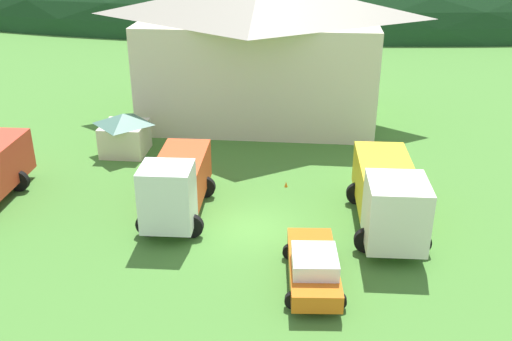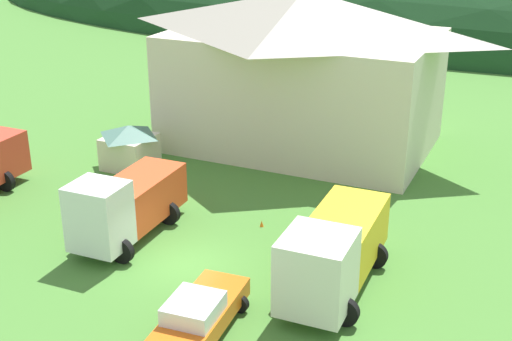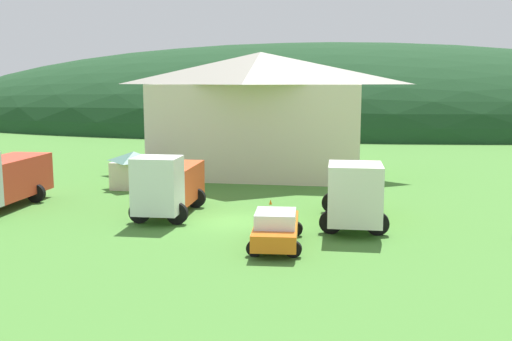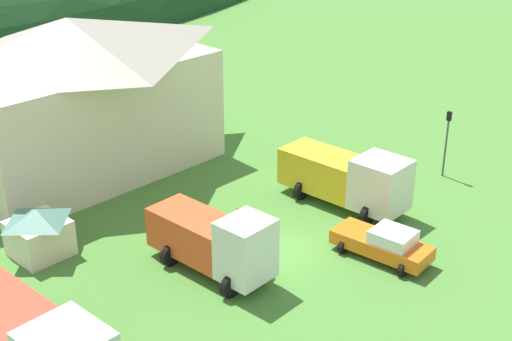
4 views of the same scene
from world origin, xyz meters
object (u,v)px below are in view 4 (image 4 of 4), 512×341
object	(u,v)px
heavy_rig_white	(216,240)
heavy_rig_striped	(349,177)
traffic_light_east	(447,137)
play_shed_cream	(39,231)
service_pickup_orange	(384,243)
traffic_cone_near_pickup	(237,212)
depot_building	(74,93)

from	to	relation	value
heavy_rig_white	heavy_rig_striped	size ratio (longest dim) A/B	0.88
heavy_rig_striped	traffic_light_east	world-z (taller)	traffic_light_east
play_shed_cream	heavy_rig_white	xyz separation A→B (m)	(4.83, -7.37, 0.43)
heavy_rig_white	service_pickup_orange	xyz separation A→B (m)	(6.45, -4.94, -0.88)
play_shed_cream	heavy_rig_striped	xyz separation A→B (m)	(14.57, -7.66, 0.48)
play_shed_cream	traffic_cone_near_pickup	xyz separation A→B (m)	(9.82, -3.74, -1.27)
heavy_rig_white	traffic_light_east	bearing A→B (deg)	81.52
play_shed_cream	traffic_light_east	bearing A→B (deg)	-23.36
play_shed_cream	heavy_rig_striped	world-z (taller)	heavy_rig_striped
play_shed_cream	traffic_cone_near_pickup	bearing A→B (deg)	-20.88
heavy_rig_white	depot_building	bearing A→B (deg)	168.67
depot_building	heavy_rig_striped	distance (m)	17.17
traffic_cone_near_pickup	play_shed_cream	bearing A→B (deg)	159.12
heavy_rig_striped	traffic_cone_near_pickup	bearing A→B (deg)	-131.04
traffic_light_east	depot_building	bearing A→B (deg)	130.18
play_shed_cream	heavy_rig_white	distance (m)	8.82
depot_building	traffic_cone_near_pickup	world-z (taller)	depot_building
heavy_rig_striped	service_pickup_orange	xyz separation A→B (m)	(-3.29, -4.66, -0.93)
heavy_rig_white	play_shed_cream	bearing A→B (deg)	-148.42
traffic_light_east	traffic_cone_near_pickup	world-z (taller)	traffic_light_east
heavy_rig_white	heavy_rig_striped	bearing A→B (deg)	86.72
depot_building	heavy_rig_striped	world-z (taller)	depot_building
service_pickup_orange	traffic_light_east	size ratio (longest dim) A/B	1.21
depot_building	heavy_rig_white	world-z (taller)	depot_building
traffic_light_east	traffic_cone_near_pickup	distance (m)	13.50
play_shed_cream	heavy_rig_white	size ratio (longest dim) A/B	0.42
heavy_rig_striped	traffic_cone_near_pickup	size ratio (longest dim) A/B	12.71
heavy_rig_white	traffic_light_east	xyz separation A→B (m)	(16.97, -2.04, 0.82)
depot_building	heavy_rig_white	bearing A→B (deg)	-99.71
heavy_rig_striped	traffic_light_east	distance (m)	7.48
heavy_rig_striped	service_pickup_orange	world-z (taller)	heavy_rig_striped
heavy_rig_white	traffic_cone_near_pickup	distance (m)	6.40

